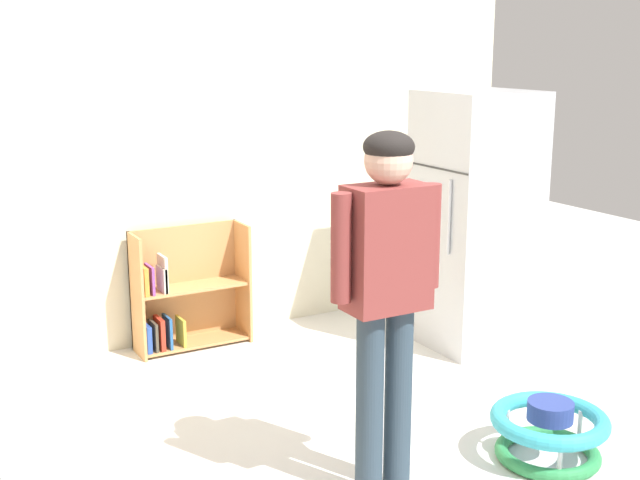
# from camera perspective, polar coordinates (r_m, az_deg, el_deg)

# --- Properties ---
(ground_plane) EXTENTS (12.00, 12.00, 0.00)m
(ground_plane) POSITION_cam_1_polar(r_m,az_deg,el_deg) (4.39, 4.04, -15.27)
(ground_plane) COLOR silver
(ground_plane) RESTS_ON ground
(back_wall) EXTENTS (5.20, 0.06, 2.70)m
(back_wall) POSITION_cam_1_polar(r_m,az_deg,el_deg) (5.98, -8.15, 6.02)
(back_wall) COLOR beige
(back_wall) RESTS_ON ground
(refrigerator) EXTENTS (0.73, 0.68, 1.78)m
(refrigerator) POSITION_cam_1_polar(r_m,az_deg,el_deg) (5.92, 10.51, 1.34)
(refrigerator) COLOR #B7BABF
(refrigerator) RESTS_ON ground
(bookshelf) EXTENTS (0.80, 0.28, 0.85)m
(bookshelf) POSITION_cam_1_polar(r_m,az_deg,el_deg) (5.94, -9.32, -3.78)
(bookshelf) COLOR tan
(bookshelf) RESTS_ON ground
(standing_person) EXTENTS (0.57, 0.23, 1.73)m
(standing_person) POSITION_cam_1_polar(r_m,az_deg,el_deg) (3.80, 4.53, -2.71)
(standing_person) COLOR #2D3E4C
(standing_person) RESTS_ON ground
(baby_walker) EXTENTS (0.60, 0.60, 0.32)m
(baby_walker) POSITION_cam_1_polar(r_m,az_deg,el_deg) (4.55, 15.32, -12.43)
(baby_walker) COLOR #2D8949
(baby_walker) RESTS_ON ground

